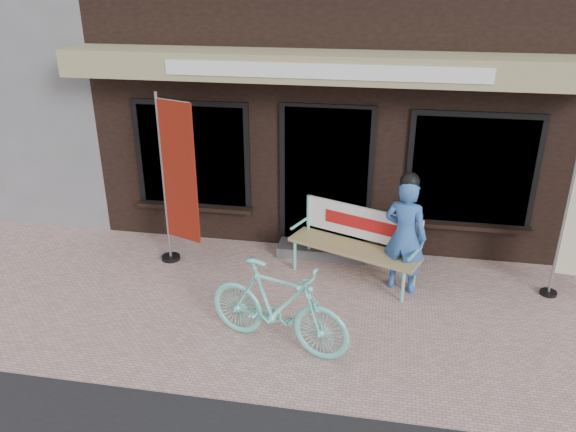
% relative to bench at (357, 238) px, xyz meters
% --- Properties ---
extents(ground, '(70.00, 70.00, 0.00)m').
position_rel_bench_xyz_m(ground, '(-0.52, -1.22, -0.57)').
color(ground, '#C39C95').
rests_on(ground, ground).
extents(storefront, '(7.00, 6.77, 6.00)m').
position_rel_bench_xyz_m(storefront, '(-0.52, 3.75, 2.42)').
color(storefront, black).
rests_on(storefront, ground).
extents(bench, '(1.84, 1.09, 0.97)m').
position_rel_bench_xyz_m(bench, '(0.00, 0.00, 0.00)').
color(bench, '#72DFD2').
rests_on(bench, ground).
extents(person, '(0.65, 0.53, 1.62)m').
position_rel_bench_xyz_m(person, '(0.61, -0.24, 0.23)').
color(person, '#3362B1').
rests_on(person, ground).
extents(bicycle, '(1.77, 0.97, 1.03)m').
position_rel_bench_xyz_m(bicycle, '(-0.74, -1.74, -0.06)').
color(bicycle, '#72DFD2').
rests_on(bicycle, ground).
extents(nobori_red, '(0.72, 0.39, 2.44)m').
position_rel_bench_xyz_m(nobori_red, '(-2.45, -0.09, 0.69)').
color(nobori_red, gray).
rests_on(nobori_red, ground).
extents(menu_stand, '(0.40, 0.19, 0.79)m').
position_rel_bench_xyz_m(menu_stand, '(0.68, 0.50, -0.17)').
color(menu_stand, black).
rests_on(menu_stand, ground).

